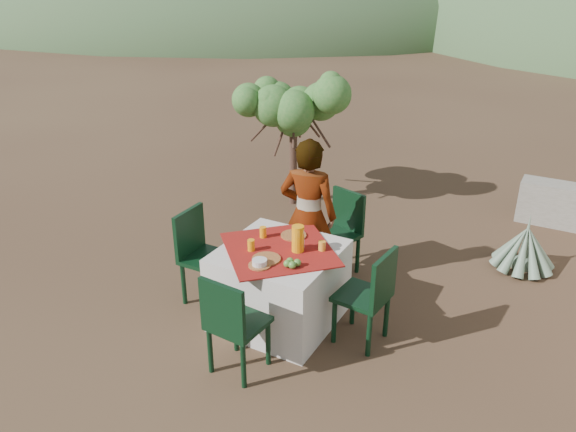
# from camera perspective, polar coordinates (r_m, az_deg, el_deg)

# --- Properties ---
(ground) EXTENTS (160.00, 160.00, 0.00)m
(ground) POSITION_cam_1_polar(r_m,az_deg,el_deg) (5.91, -5.87, -7.61)
(ground) COLOR #382419
(ground) RESTS_ON ground
(table) EXTENTS (1.30, 1.30, 0.76)m
(table) POSITION_cam_1_polar(r_m,az_deg,el_deg) (5.26, -0.88, -7.02)
(table) COLOR silver
(table) RESTS_ON ground
(chair_far) EXTENTS (0.52, 0.52, 0.91)m
(chair_far) POSITION_cam_1_polar(r_m,az_deg,el_deg) (6.06, 5.42, -1.28)
(chair_far) COLOR black
(chair_far) RESTS_ON ground
(chair_near) EXTENTS (0.45, 0.45, 0.92)m
(chair_near) POSITION_cam_1_polar(r_m,az_deg,el_deg) (4.57, -5.70, -10.67)
(chair_near) COLOR black
(chair_near) RESTS_ON ground
(chair_left) EXTENTS (0.44, 0.44, 0.95)m
(chair_left) POSITION_cam_1_polar(r_m,az_deg,el_deg) (5.59, -8.91, -3.58)
(chair_left) COLOR black
(chair_left) RESTS_ON ground
(chair_right) EXTENTS (0.46, 0.46, 0.92)m
(chair_right) POSITION_cam_1_polar(r_m,az_deg,el_deg) (4.95, 8.38, -7.78)
(chair_right) COLOR black
(chair_right) RESTS_ON ground
(person) EXTENTS (0.65, 0.49, 1.61)m
(person) POSITION_cam_1_polar(r_m,az_deg,el_deg) (5.62, 2.05, 0.02)
(person) COLOR #8C6651
(person) RESTS_ON ground
(shrub_tree) EXTENTS (1.39, 1.36, 1.63)m
(shrub_tree) POSITION_cam_1_polar(r_m,az_deg,el_deg) (7.56, 1.08, 10.42)
(shrub_tree) COLOR #4D3126
(shrub_tree) RESTS_ON ground
(agave) EXTENTS (0.68, 0.70, 0.73)m
(agave) POSITION_cam_1_polar(r_m,az_deg,el_deg) (6.71, 22.89, -3.05)
(agave) COLOR slate
(agave) RESTS_ON ground
(hill_near_left) EXTENTS (40.00, 40.00, 16.00)m
(hill_near_left) POSITION_cam_1_polar(r_m,az_deg,el_deg) (40.10, -2.82, 20.09)
(hill_near_left) COLOR #33502D
(hill_near_left) RESTS_ON ground
(plate_far) EXTENTS (0.25, 0.25, 0.01)m
(plate_far) POSITION_cam_1_polar(r_m,az_deg,el_deg) (5.30, 0.57, -1.97)
(plate_far) COLOR brown
(plate_far) RESTS_ON table
(plate_near) EXTENTS (0.25, 0.25, 0.01)m
(plate_near) POSITION_cam_1_polar(r_m,az_deg,el_deg) (4.90, -2.22, -4.38)
(plate_near) COLOR brown
(plate_near) RESTS_ON table
(glass_far) EXTENTS (0.06, 0.06, 0.10)m
(glass_far) POSITION_cam_1_polar(r_m,az_deg,el_deg) (5.26, -2.56, -1.65)
(glass_far) COLOR orange
(glass_far) RESTS_ON table
(glass_near) EXTENTS (0.07, 0.07, 0.11)m
(glass_near) POSITION_cam_1_polar(r_m,az_deg,el_deg) (5.03, -3.77, -2.98)
(glass_near) COLOR orange
(glass_near) RESTS_ON table
(juice_pitcher) EXTENTS (0.11, 0.11, 0.24)m
(juice_pitcher) POSITION_cam_1_polar(r_m,az_deg,el_deg) (4.98, 1.01, -2.31)
(juice_pitcher) COLOR orange
(juice_pitcher) RESTS_ON table
(bowl_plate) EXTENTS (0.20, 0.20, 0.01)m
(bowl_plate) POSITION_cam_1_polar(r_m,az_deg,el_deg) (4.80, -2.90, -5.01)
(bowl_plate) COLOR brown
(bowl_plate) RESTS_ON table
(white_bowl) EXTENTS (0.13, 0.13, 0.05)m
(white_bowl) POSITION_cam_1_polar(r_m,az_deg,el_deg) (4.79, -2.91, -4.70)
(white_bowl) COLOR silver
(white_bowl) RESTS_ON bowl_plate
(jar_left) EXTENTS (0.06, 0.06, 0.09)m
(jar_left) POSITION_cam_1_polar(r_m,az_deg,el_deg) (5.03, 3.52, -3.05)
(jar_left) COLOR orange
(jar_left) RESTS_ON table
(jar_right) EXTENTS (0.06, 0.06, 0.09)m
(jar_right) POSITION_cam_1_polar(r_m,az_deg,el_deg) (5.04, 3.42, -3.02)
(jar_right) COLOR orange
(jar_right) RESTS_ON table
(napkin_holder) EXTENTS (0.07, 0.06, 0.08)m
(napkin_holder) POSITION_cam_1_polar(r_m,az_deg,el_deg) (5.07, 1.30, -2.83)
(napkin_holder) COLOR silver
(napkin_holder) RESTS_ON table
(fruit_cluster) EXTENTS (0.13, 0.12, 0.07)m
(fruit_cluster) POSITION_cam_1_polar(r_m,az_deg,el_deg) (4.77, 0.38, -4.81)
(fruit_cluster) COLOR #508731
(fruit_cluster) RESTS_ON table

